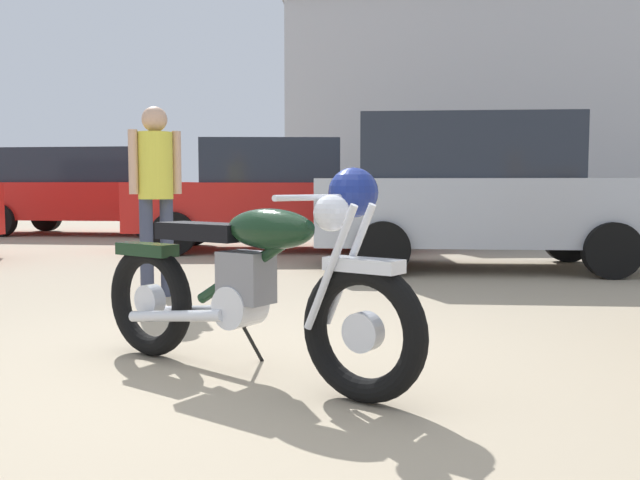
{
  "coord_description": "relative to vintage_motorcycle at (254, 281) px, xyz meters",
  "views": [
    {
      "loc": [
        0.77,
        -3.26,
        0.96
      ],
      "look_at": [
        0.37,
        1.21,
        0.61
      ],
      "focal_mm": 37.94,
      "sensor_mm": 36.0,
      "label": 1
    }
  ],
  "objects": [
    {
      "name": "industrial_building",
      "position": [
        5.27,
        32.52,
        4.41
      ],
      "size": [
        18.16,
        12.49,
        19.62
      ],
      "rotation": [
        0.0,
        0.0,
        0.01
      ],
      "color": "#B2B2B7",
      "rests_on": "ground_plane"
    },
    {
      "name": "red_hatchback_near",
      "position": [
        5.01,
        17.45,
        0.43
      ],
      "size": [
        4.1,
        2.25,
        1.78
      ],
      "rotation": [
        0.0,
        0.0,
        3.29
      ],
      "color": "black",
      "rests_on": "ground_plane"
    },
    {
      "name": "ground_plane",
      "position": [
        -0.14,
        -0.08,
        -0.49
      ],
      "size": [
        80.0,
        80.0,
        0.0
      ],
      "primitive_type": "plane",
      "color": "gray"
    },
    {
      "name": "bystander",
      "position": [
        -1.32,
        2.42,
        0.53
      ],
      "size": [
        0.4,
        0.3,
        1.66
      ],
      "rotation": [
        0.0,
        0.0,
        5.3
      ],
      "color": "#383D51",
      "rests_on": "ground_plane"
    },
    {
      "name": "silver_sedan_mid",
      "position": [
        -5.36,
        10.04,
        0.45
      ],
      "size": [
        4.75,
        2.07,
        1.74
      ],
      "rotation": [
        0.0,
        0.0,
        -0.03
      ],
      "color": "black",
      "rests_on": "ground_plane"
    },
    {
      "name": "vintage_motorcycle",
      "position": [
        0.0,
        0.0,
        0.0
      ],
      "size": [
        1.84,
        1.17,
        1.07
      ],
      "rotation": [
        0.0,
        0.0,
        -0.54
      ],
      "color": "black",
      "rests_on": "ground_plane"
    },
    {
      "name": "blue_hatchback_right",
      "position": [
        -1.02,
        6.93,
        0.34
      ],
      "size": [
        4.37,
        2.28,
        1.67
      ],
      "rotation": [
        0.0,
        0.0,
        3.26
      ],
      "color": "black",
      "rests_on": "ground_plane"
    },
    {
      "name": "white_estate_far",
      "position": [
        2.16,
        8.51,
        0.34
      ],
      "size": [
        4.42,
        2.41,
        1.67
      ],
      "rotation": [
        0.0,
        0.0,
        3.3
      ],
      "color": "black",
      "rests_on": "ground_plane"
    },
    {
      "name": "dark_sedan_left",
      "position": [
        1.77,
        4.78,
        0.43
      ],
      "size": [
        3.92,
        1.86,
        1.78
      ],
      "rotation": [
        0.0,
        0.0,
        0.01
      ],
      "color": "black",
      "rests_on": "ground_plane"
    }
  ]
}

